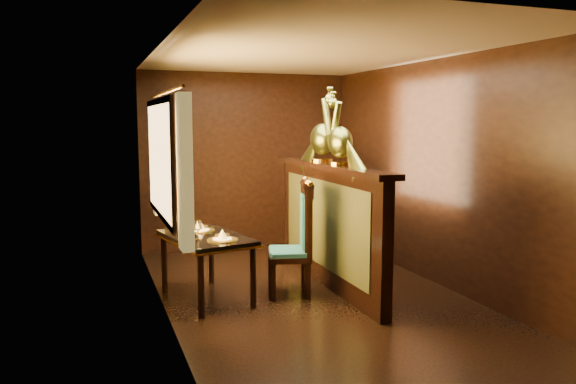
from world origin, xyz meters
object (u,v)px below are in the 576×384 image
(dining_table, at_px, (206,242))
(peacock_left, at_px, (340,128))
(chair_right, at_px, (299,234))
(peacock_right, at_px, (322,125))
(chair_left, at_px, (300,235))

(dining_table, relative_size, peacock_left, 1.62)
(chair_right, xyz_separation_m, peacock_left, (0.42, -0.09, 1.10))
(peacock_right, bearing_deg, chair_right, -137.81)
(dining_table, distance_m, chair_left, 0.97)
(chair_right, distance_m, peacock_right, 1.26)
(chair_right, height_order, peacock_left, peacock_left)
(dining_table, bearing_deg, peacock_right, -2.64)
(dining_table, distance_m, peacock_left, 1.81)
(chair_left, bearing_deg, dining_table, -177.74)
(dining_table, relative_size, chair_right, 1.01)
(dining_table, relative_size, chair_left, 1.02)
(dining_table, xyz_separation_m, chair_right, (0.96, -0.15, 0.04))
(peacock_right, bearing_deg, chair_left, -135.58)
(chair_left, xyz_separation_m, peacock_right, (0.42, 0.42, 1.13))
(chair_left, bearing_deg, peacock_right, 57.72)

